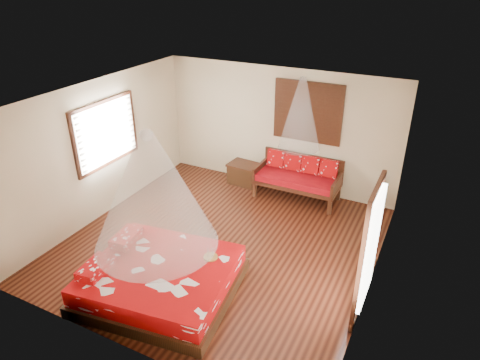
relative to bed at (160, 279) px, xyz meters
name	(u,v)px	position (x,y,z in m)	size (l,w,h in m)	color
room	(220,177)	(0.22, 1.60, 1.15)	(5.54, 5.54, 2.84)	black
bed	(160,279)	(0.00, 0.00, 0.00)	(2.52, 2.33, 0.65)	black
daybed	(299,176)	(0.89, 3.99, 0.27)	(1.86, 0.82, 0.96)	black
storage_chest	(244,173)	(-0.49, 4.05, 0.00)	(0.77, 0.60, 0.50)	black
shutter_panel	(308,112)	(0.89, 4.32, 1.65)	(1.52, 0.06, 1.32)	black
window_left	(106,133)	(-2.49, 1.80, 1.45)	(0.10, 1.74, 1.34)	black
glazed_door	(367,253)	(2.94, 1.00, 0.82)	(0.08, 1.02, 2.16)	black
wine_tray	(211,255)	(0.62, 0.55, 0.30)	(0.23, 0.23, 0.19)	brown
mosquito_net_main	(152,191)	(0.02, 0.00, 1.60)	(1.85, 1.85, 1.80)	white
mosquito_net_daybed	(301,114)	(0.89, 3.85, 1.75)	(0.88, 0.88, 1.50)	white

